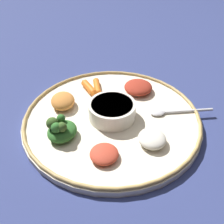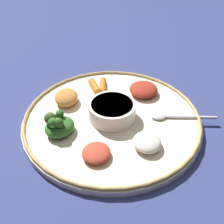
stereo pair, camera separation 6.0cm
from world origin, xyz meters
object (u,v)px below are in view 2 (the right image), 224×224
(greens_pile, at_px, (58,125))
(carrot_near_spoon, at_px, (103,84))
(spoon, at_px, (173,117))
(carrot_outer, at_px, (94,85))
(center_bowl, at_px, (112,110))

(greens_pile, distance_m, carrot_near_spoon, 0.20)
(spoon, distance_m, greens_pile, 0.26)
(spoon, xyz_separation_m, carrot_near_spoon, (0.04, -0.20, 0.00))
(spoon, bearing_deg, carrot_outer, -74.20)
(greens_pile, xyz_separation_m, carrot_outer, (-0.16, -0.09, -0.01))
(spoon, xyz_separation_m, carrot_outer, (0.06, -0.22, 0.01))
(carrot_outer, bearing_deg, carrot_near_spoon, 150.84)
(center_bowl, relative_size, carrot_near_spoon, 1.57)
(greens_pile, relative_size, carrot_near_spoon, 1.21)
(carrot_outer, bearing_deg, center_bowl, 71.11)
(carrot_near_spoon, relative_size, carrot_outer, 0.93)
(center_bowl, height_order, spoon, center_bowl)
(carrot_near_spoon, bearing_deg, greens_pile, 22.64)
(spoon, distance_m, carrot_outer, 0.22)
(spoon, distance_m, carrot_near_spoon, 0.21)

